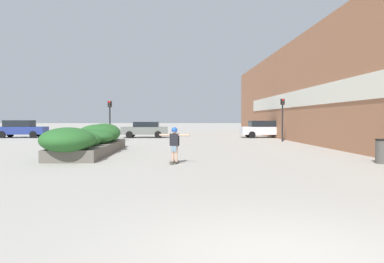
% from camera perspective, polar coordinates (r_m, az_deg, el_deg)
% --- Properties ---
extents(ground_plane, '(300.00, 300.00, 0.00)m').
position_cam_1_polar(ground_plane, '(5.07, 14.12, -17.97)').
color(ground_plane, '#ADA89E').
extents(building_wall_right, '(0.67, 49.74, 7.79)m').
position_cam_1_polar(building_wall_right, '(28.79, 16.37, 6.16)').
color(building_wall_right, '#9E6647').
rests_on(building_wall_right, ground_plane).
extents(planter_box, '(2.34, 9.57, 1.46)m').
position_cam_1_polar(planter_box, '(19.40, -15.08, -1.19)').
color(planter_box, '#605B54').
rests_on(planter_box, ground_plane).
extents(skateboard, '(0.43, 0.70, 0.09)m').
position_cam_1_polar(skateboard, '(14.40, -2.68, -4.67)').
color(skateboard, black).
rests_on(skateboard, ground_plane).
extents(skateboarder, '(1.18, 0.50, 1.32)m').
position_cam_1_polar(skateboarder, '(14.33, -2.68, -1.42)').
color(skateboarder, tan).
rests_on(skateboarder, skateboard).
extents(trash_bin, '(0.67, 0.67, 0.95)m').
position_cam_1_polar(trash_bin, '(16.23, 27.26, -2.69)').
color(trash_bin, '#514C47').
rests_on(trash_bin, ground_plane).
extents(car_leftmost, '(4.15, 2.04, 1.46)m').
position_cam_1_polar(car_leftmost, '(34.69, -7.16, 0.34)').
color(car_leftmost, slate).
rests_on(car_leftmost, ground_plane).
extents(car_center_left, '(4.43, 2.06, 1.56)m').
position_cam_1_polar(car_center_left, '(34.97, 10.97, 0.40)').
color(car_center_left, silver).
rests_on(car_center_left, ground_plane).
extents(car_center_right, '(4.45, 1.85, 1.60)m').
position_cam_1_polar(car_center_right, '(37.87, -24.63, 0.40)').
color(car_center_right, navy).
rests_on(car_center_right, ground_plane).
extents(car_rightmost, '(4.47, 1.87, 1.57)m').
position_cam_1_polar(car_rightmost, '(40.04, 26.05, 0.46)').
color(car_rightmost, navy).
rests_on(car_rightmost, ground_plane).
extents(traffic_light_left, '(0.28, 0.30, 3.06)m').
position_cam_1_polar(traffic_light_left, '(28.57, -12.42, 2.67)').
color(traffic_light_left, black).
rests_on(traffic_light_left, ground_plane).
extents(traffic_light_right, '(0.28, 0.30, 3.25)m').
position_cam_1_polar(traffic_light_right, '(29.18, 13.64, 2.88)').
color(traffic_light_right, black).
rests_on(traffic_light_right, ground_plane).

